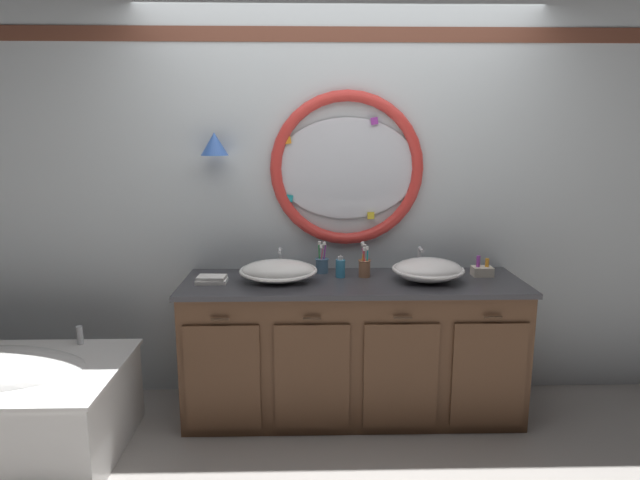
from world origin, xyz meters
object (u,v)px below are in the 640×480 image
object	(u,v)px
folded_hand_towel	(212,279)
sink_basin_right	(428,270)
toothbrush_holder_left	(322,264)
sink_basin_left	(278,271)
toiletry_basket	(482,270)
toothbrush_holder_right	(364,267)
soap_dispenser	(340,268)

from	to	relation	value
folded_hand_towel	sink_basin_right	bearing A→B (deg)	0.19
toothbrush_holder_left	sink_basin_left	bearing A→B (deg)	-140.59
sink_basin_left	toiletry_basket	size ratio (longest dim) A/B	3.65
toothbrush_holder_left	toothbrush_holder_right	bearing A→B (deg)	-22.99
toothbrush_holder_left	toiletry_basket	bearing A→B (deg)	-6.02
sink_basin_right	soap_dispenser	bearing A→B (deg)	168.89
toothbrush_holder_right	sink_basin_right	bearing A→B (deg)	-16.28
soap_dispenser	sink_basin_left	bearing A→B (deg)	-164.62
soap_dispenser	toiletry_basket	distance (m)	0.89
toiletry_basket	folded_hand_towel	bearing A→B (deg)	-175.94
sink_basin_right	soap_dispenser	distance (m)	0.53
sink_basin_right	toothbrush_holder_left	distance (m)	0.67
toothbrush_holder_left	toiletry_basket	xyz separation A→B (m)	(1.00, -0.11, -0.02)
soap_dispenser	sink_basin_right	bearing A→B (deg)	-11.11
sink_basin_left	toothbrush_holder_left	xyz separation A→B (m)	(0.27, 0.22, -0.01)
sink_basin_left	folded_hand_towel	distance (m)	0.40
sink_basin_left	soap_dispenser	bearing A→B (deg)	15.38
soap_dispenser	folded_hand_towel	distance (m)	0.78
toothbrush_holder_left	folded_hand_towel	distance (m)	0.70
sink_basin_left	toothbrush_holder_left	size ratio (longest dim) A/B	2.31
toothbrush_holder_left	folded_hand_towel	size ratio (longest dim) A/B	1.13
soap_dispenser	folded_hand_towel	bearing A→B (deg)	-172.10
sink_basin_left	sink_basin_right	bearing A→B (deg)	-0.00
toothbrush_holder_left	toothbrush_holder_right	xyz separation A→B (m)	(0.26, -0.11, 0.01)
sink_basin_right	toiletry_basket	distance (m)	0.39
sink_basin_left	folded_hand_towel	xyz separation A→B (m)	(-0.40, -0.00, -0.05)
sink_basin_left	toothbrush_holder_right	distance (m)	0.54
toothbrush_holder_right	sink_basin_left	bearing A→B (deg)	-168.35
sink_basin_right	toothbrush_holder_right	world-z (taller)	toothbrush_holder_right
sink_basin_right	toothbrush_holder_right	size ratio (longest dim) A/B	1.94
toothbrush_holder_right	toothbrush_holder_left	bearing A→B (deg)	157.01
toothbrush_holder_left	sink_basin_right	bearing A→B (deg)	-19.11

